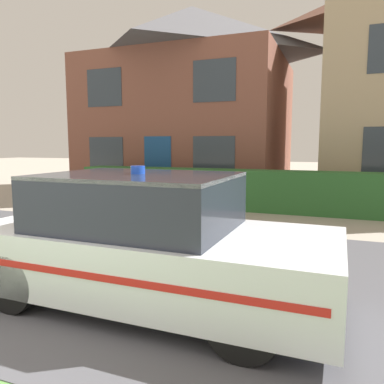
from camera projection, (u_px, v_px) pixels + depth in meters
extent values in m
cube|color=#4C4C51|center=(134.00, 265.00, 5.66)|extent=(28.00, 5.64, 0.01)
cube|color=#2D662D|center=(261.00, 190.00, 10.35)|extent=(11.14, 0.88, 1.12)
cylinder|color=black|center=(243.00, 324.00, 3.11)|extent=(0.64, 0.21, 0.64)
cylinder|color=black|center=(274.00, 268.00, 4.53)|extent=(0.64, 0.21, 0.64)
cylinder|color=black|center=(13.00, 283.00, 4.05)|extent=(0.64, 0.21, 0.64)
cylinder|color=black|center=(99.00, 247.00, 5.47)|extent=(0.64, 0.21, 0.64)
cube|color=silver|center=(151.00, 258.00, 4.26)|extent=(4.12, 1.78, 0.69)
cube|color=#232833|center=(138.00, 201.00, 4.24)|extent=(2.12, 1.59, 0.61)
cube|color=silver|center=(138.00, 176.00, 4.20)|extent=(2.12, 1.59, 0.04)
cube|color=red|center=(106.00, 279.00, 3.45)|extent=(3.90, 0.05, 0.07)
cube|color=red|center=(181.00, 236.00, 5.07)|extent=(3.90, 0.05, 0.07)
cylinder|color=blue|center=(138.00, 170.00, 4.19)|extent=(0.16, 0.16, 0.09)
cube|color=brown|center=(192.00, 127.00, 15.56)|extent=(7.35, 6.53, 5.14)
pyramid|color=#56565B|center=(192.00, 35.00, 15.10)|extent=(7.72, 6.86, 2.19)
cube|color=navy|center=(158.00, 167.00, 12.71)|extent=(1.00, 0.02, 2.10)
cube|color=#333D47|center=(106.00, 155.00, 13.40)|extent=(1.40, 0.02, 1.30)
cube|color=#333D47|center=(214.00, 157.00, 11.95)|extent=(1.40, 0.02, 1.30)
cube|color=#333D47|center=(104.00, 88.00, 13.10)|extent=(1.40, 0.02, 1.30)
cube|color=#333D47|center=(214.00, 81.00, 11.65)|extent=(1.40, 0.02, 1.30)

